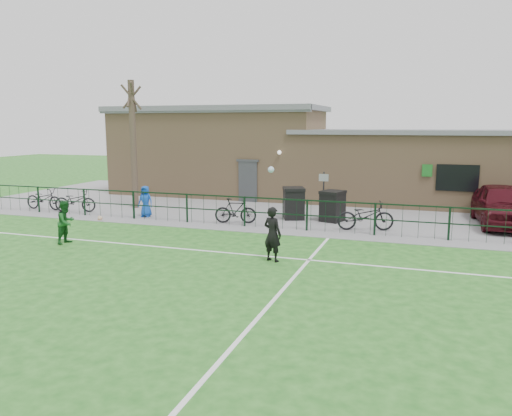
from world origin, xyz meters
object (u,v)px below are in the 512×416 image
(car_maroon, at_px, (503,205))
(bicycle_a, at_px, (44,199))
(bicycle_e, at_px, (365,216))
(bare_tree, at_px, (133,145))
(sign_post, at_px, (323,196))
(wheelie_bin_right, at_px, (332,207))
(spectator_child, at_px, (145,201))
(bicycle_d, at_px, (236,211))
(ball_ground, at_px, (100,218))
(outfield_player, at_px, (66,222))
(wheelie_bin_left, at_px, (294,204))
(bicycle_c, at_px, (75,201))

(car_maroon, bearing_deg, bicycle_a, -174.96)
(bicycle_a, height_order, bicycle_e, bicycle_e)
(bare_tree, bearing_deg, bicycle_a, -153.64)
(sign_post, bearing_deg, wheelie_bin_right, -38.88)
(wheelie_bin_right, relative_size, spectator_child, 0.88)
(car_maroon, relative_size, bicycle_e, 2.31)
(bicycle_d, bearing_deg, wheelie_bin_right, -79.75)
(bare_tree, xyz_separation_m, bicycle_e, (11.08, -1.75, -2.43))
(bicycle_d, distance_m, ball_ground, 5.76)
(bare_tree, bearing_deg, car_maroon, 3.29)
(car_maroon, height_order, bicycle_a, car_maroon)
(bare_tree, height_order, car_maroon, bare_tree)
(spectator_child, height_order, outfield_player, outfield_player)
(sign_post, relative_size, bicycle_a, 1.03)
(bicycle_e, height_order, ball_ground, bicycle_e)
(wheelie_bin_left, bearing_deg, wheelie_bin_right, -22.33)
(bare_tree, relative_size, ball_ground, 29.11)
(wheelie_bin_left, distance_m, outfield_player, 9.09)
(bare_tree, distance_m, bicycle_a, 4.88)
(bicycle_e, bearing_deg, ball_ground, 83.17)
(bare_tree, relative_size, bicycle_a, 3.09)
(bicycle_a, bearing_deg, outfield_player, -133.49)
(sign_post, bearing_deg, spectator_child, -165.27)
(bicycle_d, relative_size, bicycle_e, 0.80)
(wheelie_bin_right, bearing_deg, bicycle_c, -155.02)
(bicycle_e, height_order, spectator_child, spectator_child)
(wheelie_bin_left, relative_size, sign_post, 0.62)
(outfield_player, bearing_deg, sign_post, -44.27)
(spectator_child, bearing_deg, bicycle_c, 174.07)
(wheelie_bin_left, distance_m, car_maroon, 8.26)
(sign_post, bearing_deg, wheelie_bin_left, -163.90)
(wheelie_bin_left, height_order, bicycle_c, wheelie_bin_left)
(bare_tree, height_order, bicycle_d, bare_tree)
(car_maroon, height_order, bicycle_e, car_maroon)
(outfield_player, height_order, ball_ground, outfield_player)
(bare_tree, height_order, bicycle_e, bare_tree)
(bicycle_e, bearing_deg, bicycle_d, 78.43)
(wheelie_bin_right, relative_size, bicycle_a, 0.61)
(sign_post, bearing_deg, bare_tree, 179.90)
(bicycle_e, xyz_separation_m, ball_ground, (-10.74, -1.52, -0.47))
(spectator_child, bearing_deg, wheelie_bin_right, 6.16)
(wheelie_bin_left, height_order, outfield_player, outfield_player)
(bicycle_d, bearing_deg, bare_tree, 56.74)
(bicycle_a, xyz_separation_m, bicycle_c, (1.80, -0.04, 0.00))
(bicycle_a, xyz_separation_m, bicycle_d, (9.72, -0.18, -0.00))
(bicycle_e, bearing_deg, bicycle_c, 75.80)
(wheelie_bin_left, distance_m, bicycle_a, 11.80)
(spectator_child, bearing_deg, ball_ground, -142.04)
(wheelie_bin_right, bearing_deg, bicycle_d, -137.99)
(car_maroon, xyz_separation_m, bicycle_a, (-19.85, -2.79, -0.32))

